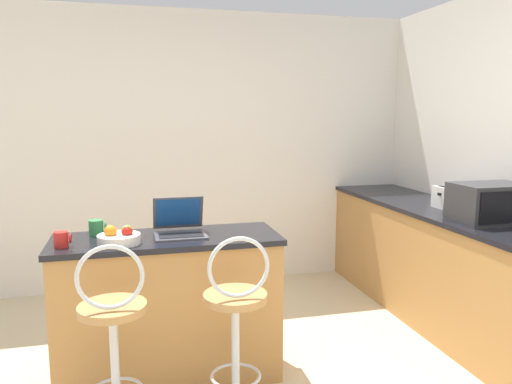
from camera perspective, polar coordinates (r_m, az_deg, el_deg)
wall_back at (r=4.81m, az=-7.52°, el=4.68°), size 12.00×0.06×2.60m
breakfast_bar at (r=3.22m, az=-9.95°, el=-12.90°), size 1.37×0.53×0.91m
counter_right at (r=4.24m, az=21.02°, el=-8.02°), size 0.67×2.92×0.91m
bar_stool_near at (r=2.71m, az=-15.92°, el=-16.64°), size 0.40×0.40×1.04m
bar_stool_far at (r=2.75m, az=-2.29°, el=-15.84°), size 0.40×0.40×1.04m
laptop at (r=3.12m, az=-8.73°, el=-3.76°), size 0.31×0.30×0.23m
microwave at (r=3.77m, az=25.21°, el=-1.14°), size 0.49×0.35×0.27m
toaster at (r=4.19m, az=21.25°, el=-0.64°), size 0.19×0.25×0.18m
mug_red at (r=3.00m, az=-21.34°, el=-5.06°), size 0.10×0.08×0.09m
mug_green at (r=3.22m, az=-17.76°, el=-3.88°), size 0.11×0.09×0.09m
fruit_bowl at (r=2.96m, az=-15.36°, el=-5.03°), size 0.24×0.24×0.11m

